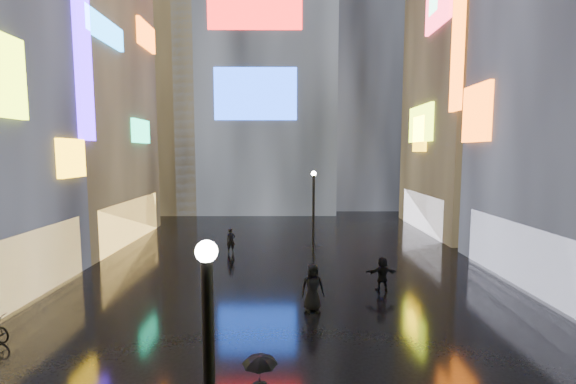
{
  "coord_description": "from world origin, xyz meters",
  "views": [
    {
      "loc": [
        -0.08,
        -1.12,
        6.35
      ],
      "look_at": [
        0.0,
        12.0,
        5.0
      ],
      "focal_mm": 24.0,
      "sensor_mm": 36.0,
      "label": 1
    }
  ],
  "objects": [
    {
      "name": "building_right_far",
      "position": [
        15.98,
        30.0,
        13.98
      ],
      "size": [
        10.28,
        12.0,
        28.0
      ],
      "color": "black",
      "rests_on": "ground"
    },
    {
      "name": "tower_flank_right",
      "position": [
        9.0,
        46.0,
        17.0
      ],
      "size": [
        12.0,
        12.0,
        34.0
      ],
      "primitive_type": "cube",
      "color": "black",
      "rests_on": "ground"
    },
    {
      "name": "ground",
      "position": [
        0.0,
        20.0,
        0.0
      ],
      "size": [
        140.0,
        140.0,
        0.0
      ],
      "primitive_type": "plane",
      "color": "black",
      "rests_on": "ground"
    },
    {
      "name": "tower_main",
      "position": [
        -3.0,
        43.97,
        21.01
      ],
      "size": [
        16.0,
        14.2,
        42.0
      ],
      "color": "black",
      "rests_on": "ground"
    },
    {
      "name": "pedestrian_6",
      "position": [
        -3.57,
        22.89,
        0.78
      ],
      "size": [
        0.65,
        0.53,
        1.55
      ],
      "primitive_type": "imported",
      "rotation": [
        0.0,
        0.0,
        0.31
      ],
      "color": "black",
      "rests_on": "ground"
    },
    {
      "name": "pedestrian_4",
      "position": [
        1.01,
        13.86,
        0.95
      ],
      "size": [
        0.99,
        0.7,
        1.89
      ],
      "primitive_type": "imported",
      "rotation": [
        0.0,
        0.0,
        0.11
      ],
      "color": "black",
      "rests_on": "ground"
    },
    {
      "name": "building_left_far",
      "position": [
        -15.98,
        26.0,
        10.98
      ],
      "size": [
        10.28,
        12.0,
        22.0
      ],
      "color": "black",
      "rests_on": "ground"
    },
    {
      "name": "tower_flank_left",
      "position": [
        -14.0,
        42.0,
        13.0
      ],
      "size": [
        10.0,
        10.0,
        26.0
      ],
      "primitive_type": "cube",
      "color": "black",
      "rests_on": "ground"
    },
    {
      "name": "umbrella_2",
      "position": [
        1.01,
        13.86,
        2.31
      ],
      "size": [
        1.14,
        1.15,
        0.82
      ],
      "primitive_type": "imported",
      "rotation": [
        0.0,
        0.0,
        3.46
      ],
      "color": "black",
      "rests_on": "pedestrian_4"
    },
    {
      "name": "umbrella_1",
      "position": [
        -0.62,
        6.48,
        1.86
      ],
      "size": [
        0.91,
        0.91,
        0.62
      ],
      "primitive_type": "imported",
      "rotation": [
        0.0,
        0.0,
        5.07
      ],
      "color": "black",
      "rests_on": "pedestrian_2"
    },
    {
      "name": "pedestrian_5",
      "position": [
        4.36,
        16.06,
        0.78
      ],
      "size": [
        1.48,
        0.56,
        1.57
      ],
      "primitive_type": "imported",
      "rotation": [
        0.0,
        0.0,
        3.21
      ],
      "color": "black",
      "rests_on": "ground"
    },
    {
      "name": "lamp_far",
      "position": [
        1.67,
        22.73,
        2.94
      ],
      "size": [
        0.3,
        0.3,
        5.2
      ],
      "color": "black",
      "rests_on": "ground"
    }
  ]
}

